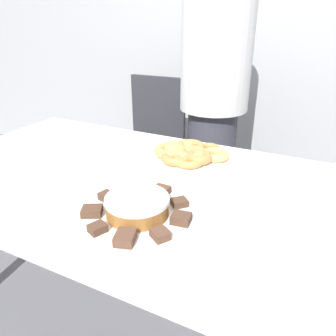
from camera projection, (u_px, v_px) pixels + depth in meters
wall_back at (277, 10)px, 2.14m from camera, size 8.00×0.05×2.60m
table at (174, 206)px, 1.14m from camera, size 1.99×0.93×0.73m
person_standing at (214, 100)px, 1.88m from camera, size 0.39×0.39×1.58m
office_chair_left at (149, 150)px, 2.25m from camera, size 0.45×0.45×0.90m
plate_cake at (138, 215)px, 0.95m from camera, size 0.34×0.34×0.01m
plate_donuts at (190, 159)px, 1.33m from camera, size 0.32×0.32×0.01m
frosted_cake at (137, 206)px, 0.93m from camera, size 0.18×0.18×0.05m
lamington_0 at (160, 191)px, 1.05m from camera, size 0.05×0.06×0.02m
lamington_1 at (133, 189)px, 1.06m from camera, size 0.07×0.07×0.02m
lamington_2 at (107, 196)px, 1.02m from camera, size 0.05×0.05×0.02m
lamington_3 at (92, 211)px, 0.94m from camera, size 0.07×0.07×0.02m
lamington_4 at (97, 228)px, 0.86m from camera, size 0.05×0.06×0.02m
lamington_5 at (125, 238)px, 0.82m from camera, size 0.06×0.07×0.03m
lamington_6 at (160, 234)px, 0.84m from camera, size 0.06×0.06×0.02m
lamington_7 at (181, 218)px, 0.90m from camera, size 0.06×0.05×0.03m
lamington_8 at (179, 202)px, 0.98m from camera, size 0.06×0.06×0.02m
donut_0 at (190, 154)px, 1.32m from camera, size 0.13×0.13×0.04m
donut_1 at (177, 147)px, 1.38m from camera, size 0.13×0.13×0.03m
donut_2 at (170, 151)px, 1.34m from camera, size 0.13×0.13×0.04m
donut_3 at (177, 158)px, 1.28m from camera, size 0.12×0.12×0.03m
donut_4 at (189, 161)px, 1.26m from camera, size 0.12×0.12×0.03m
donut_5 at (199, 157)px, 1.28m from camera, size 0.11×0.11×0.04m
donut_6 at (215, 155)px, 1.31m from camera, size 0.11×0.11×0.03m
donut_7 at (208, 149)px, 1.37m from camera, size 0.10×0.10×0.03m
donut_8 at (190, 147)px, 1.38m from camera, size 0.12×0.12×0.04m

